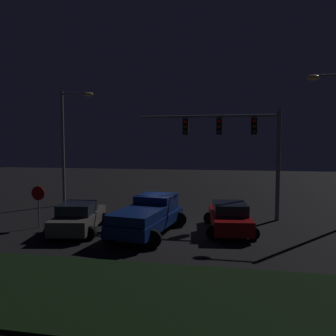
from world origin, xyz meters
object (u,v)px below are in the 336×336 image
pickup_truck (149,214)px  traffic_signal_gantry (236,137)px  car_sedan (229,217)px  car_sedan_far (79,217)px  stop_sign (38,199)px  street_lamp_left (69,135)px

pickup_truck → traffic_signal_gantry: (4.28, 4.02, 3.90)m
car_sedan → car_sedan_far: size_ratio=0.99×
pickup_truck → stop_sign: stop_sign is taller
street_lamp_left → traffic_signal_gantry: bearing=-10.8°
car_sedan → stop_sign: (-10.02, -1.00, 0.82)m
car_sedan → traffic_signal_gantry: (0.33, 2.95, 4.16)m
pickup_truck → car_sedan: 4.09m
pickup_truck → car_sedan_far: pickup_truck is taller
car_sedan_far → traffic_signal_gantry: bearing=-70.4°
car_sedan → traffic_signal_gantry: bearing=-12.8°
traffic_signal_gantry → pickup_truck: bearing=-136.8°
pickup_truck → street_lamp_left: 10.55m
car_sedan → traffic_signal_gantry: 5.11m
pickup_truck → street_lamp_left: bearing=58.9°
pickup_truck → car_sedan_far: size_ratio=1.22×
traffic_signal_gantry → stop_sign: 11.58m
car_sedan → stop_sign: bearing=89.3°
traffic_signal_gantry → stop_sign: (-10.35, -3.96, -3.34)m
car_sedan_far → car_sedan: bearing=-88.8°
pickup_truck → traffic_signal_gantry: traffic_signal_gantry is taller
car_sedan_far → pickup_truck: bearing=-94.2°
car_sedan → street_lamp_left: 13.24m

